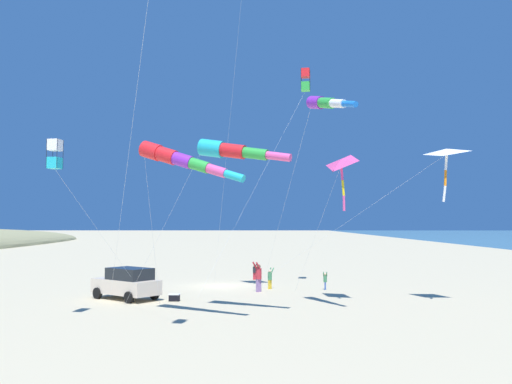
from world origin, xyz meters
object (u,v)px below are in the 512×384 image
cooler_box (174,297)px  kite_delta_red_high_left (340,164)px  person_bystander_far (255,271)px  kite_windsock_striped_overhead (326,103)px  person_adult_flyer (258,275)px  kite_windsock_white_trailing (231,151)px  person_child_green_jacket (325,280)px  kite_box_long_streamer_right (55,154)px  kite_windsock_magenta_far_left (178,159)px  kite_delta_purple_drifting (446,153)px  parked_car (127,283)px  kite_box_green_low_center (305,80)px  person_child_grey_jacket (270,277)px

cooler_box → kite_delta_red_high_left: bearing=-7.9°
person_bystander_far → kite_windsock_striped_overhead: kite_windsock_striped_overhead is taller
person_adult_flyer → kite_windsock_white_trailing: kite_windsock_white_trailing is taller
person_child_green_jacket → kite_windsock_striped_overhead: (-1.05, -9.82, 9.79)m
person_adult_flyer → kite_box_long_streamer_right: 15.69m
kite_windsock_striped_overhead → kite_windsock_magenta_far_left: size_ratio=1.38×
kite_windsock_white_trailing → kite_delta_purple_drifting: bearing=15.2°
cooler_box → person_adult_flyer: person_adult_flyer is taller
parked_car → kite_delta_purple_drifting: 19.68m
cooler_box → kite_delta_purple_drifting: 17.29m
parked_car → kite_windsock_magenta_far_left: kite_windsock_magenta_far_left is taller
kite_windsock_magenta_far_left → kite_box_green_low_center: bearing=60.6°
person_child_green_jacket → person_bystander_far: size_ratio=0.94×
person_adult_flyer → kite_windsock_magenta_far_left: 12.66m
parked_car → person_child_green_jacket: size_ratio=3.73×
parked_car → kite_box_green_low_center: size_ratio=0.30×
person_child_green_jacket → person_bystander_far: bearing=127.6°
cooler_box → kite_box_green_low_center: (8.11, 6.20, 14.36)m
cooler_box → kite_box_green_low_center: bearing=37.4°
person_child_grey_jacket → kite_delta_purple_drifting: 14.21m
person_adult_flyer → kite_box_long_streamer_right: size_ratio=0.24×
parked_car → kite_delta_red_high_left: 14.23m
person_child_grey_jacket → kite_windsock_magenta_far_left: bearing=-110.5°
kite_delta_purple_drifting → kite_windsock_magenta_far_left: 14.81m
person_adult_flyer → person_bystander_far: 7.52m
parked_car → kite_windsock_magenta_far_left: (4.05, -6.88, 6.51)m
person_child_green_jacket → parked_car: bearing=-159.3°
person_adult_flyer → kite_box_green_low_center: kite_box_green_low_center is taller
person_child_green_jacket → kite_windsock_striped_overhead: size_ratio=0.10×
parked_car → kite_delta_red_high_left: kite_delta_red_high_left is taller
person_child_green_jacket → kite_delta_purple_drifting: bearing=-49.4°
kite_box_green_low_center → kite_windsock_magenta_far_left: bearing=-119.4°
person_child_grey_jacket → kite_delta_purple_drifting: bearing=-37.1°
person_child_green_jacket → kite_windsock_magenta_far_left: kite_windsock_magenta_far_left is taller
person_child_grey_jacket → kite_delta_red_high_left: kite_delta_red_high_left is taller
kite_windsock_striped_overhead → kite_windsock_white_trailing: (-4.69, -0.23, -2.42)m
kite_delta_purple_drifting → kite_delta_red_high_left: size_ratio=1.44×
person_bystander_far → kite_windsock_white_trailing: bearing=-93.1°
person_child_grey_jacket → kite_delta_purple_drifting: size_ratio=0.12×
person_child_grey_jacket → cooler_box: bearing=-134.6°
person_bystander_far → kite_box_green_low_center: 15.33m
kite_windsock_striped_overhead → kite_delta_red_high_left: 4.36m
cooler_box → kite_delta_purple_drifting: size_ratio=0.05×
parked_car → kite_box_green_low_center: 18.38m
kite_windsock_striped_overhead → kite_box_long_streamer_right: size_ratio=1.41×
kite_box_green_low_center → parked_car: bearing=-153.4°
kite_delta_purple_drifting → kite_box_long_streamer_right: bearing=-165.0°
kite_delta_red_high_left → kite_windsock_white_trailing: 6.82m
kite_delta_purple_drifting → kite_windsock_striped_overhead: size_ratio=1.03×
person_adult_flyer → kite_windsock_striped_overhead: kite_windsock_striped_overhead is taller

